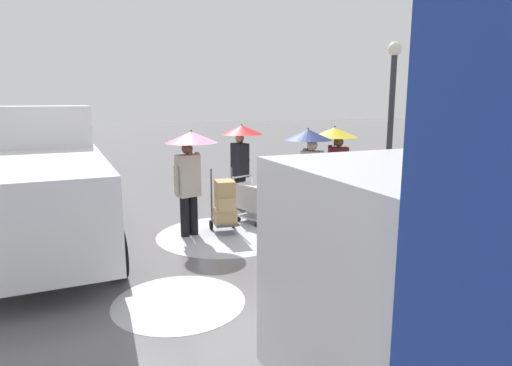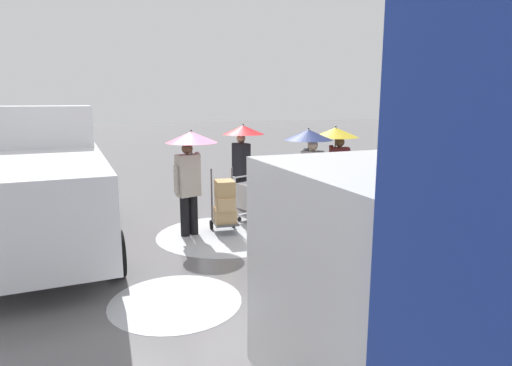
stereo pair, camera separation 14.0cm
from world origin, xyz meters
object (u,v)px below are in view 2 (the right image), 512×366
at_px(shopping_cart_vendor, 255,198).
at_px(pedestrian_black_side, 242,146).
at_px(hand_dolly_boxes, 225,203).
at_px(pedestrian_pink_side, 337,151).
at_px(pedestrian_white_side, 190,158).
at_px(pedestrian_far_side, 310,155).
at_px(cargo_van_parked_right, 47,186).
at_px(street_lamp, 392,118).

relative_size(shopping_cart_vendor, pedestrian_black_side, 0.49).
height_order(shopping_cart_vendor, hand_dolly_boxes, hand_dolly_boxes).
height_order(pedestrian_pink_side, pedestrian_white_side, same).
bearing_deg(pedestrian_pink_side, shopping_cart_vendor, -8.61).
bearing_deg(pedestrian_black_side, hand_dolly_boxes, 60.84).
bearing_deg(pedestrian_black_side, pedestrian_pink_side, 137.16).
xyz_separation_m(pedestrian_pink_side, pedestrian_white_side, (3.42, 0.09, 0.00)).
bearing_deg(pedestrian_far_side, hand_dolly_boxes, -6.53).
distance_m(cargo_van_parked_right, street_lamp, 6.79).
relative_size(pedestrian_black_side, street_lamp, 0.56).
relative_size(cargo_van_parked_right, street_lamp, 1.41).
height_order(cargo_van_parked_right, hand_dolly_boxes, cargo_van_parked_right).
distance_m(pedestrian_far_side, street_lamp, 1.81).
distance_m(shopping_cart_vendor, pedestrian_white_side, 1.87).
bearing_deg(hand_dolly_boxes, shopping_cart_vendor, -150.52).
height_order(hand_dolly_boxes, pedestrian_far_side, pedestrian_far_side).
bearing_deg(pedestrian_black_side, street_lamp, 128.31).
bearing_deg(pedestrian_white_side, cargo_van_parked_right, -2.68).
relative_size(cargo_van_parked_right, shopping_cart_vendor, 5.20).
height_order(cargo_van_parked_right, street_lamp, street_lamp).
height_order(pedestrian_white_side, pedestrian_far_side, same).
bearing_deg(shopping_cart_vendor, pedestrian_black_side, -96.87).
height_order(cargo_van_parked_right, pedestrian_far_side, cargo_van_parked_right).
relative_size(cargo_van_parked_right, hand_dolly_boxes, 4.13).
xyz_separation_m(pedestrian_black_side, street_lamp, (-2.24, 2.84, 0.79)).
distance_m(hand_dolly_boxes, pedestrian_white_side, 1.18).
distance_m(cargo_van_parked_right, pedestrian_far_side, 5.20).
xyz_separation_m(hand_dolly_boxes, pedestrian_far_side, (-1.85, 0.21, 0.95)).
bearing_deg(pedestrian_pink_side, pedestrian_white_side, 1.50).
bearing_deg(pedestrian_far_side, shopping_cart_vendor, -34.52).
bearing_deg(shopping_cart_vendor, cargo_van_parked_right, 3.47).
height_order(shopping_cart_vendor, pedestrian_far_side, pedestrian_far_side).
bearing_deg(hand_dolly_boxes, pedestrian_black_side, -119.16).
bearing_deg(pedestrian_pink_side, cargo_van_parked_right, -0.32).
bearing_deg(pedestrian_black_side, pedestrian_white_side, 45.22).
xyz_separation_m(hand_dolly_boxes, pedestrian_black_side, (-1.00, -1.80, 0.96)).
xyz_separation_m(hand_dolly_boxes, pedestrian_pink_side, (-2.74, -0.19, 0.96)).
xyz_separation_m(shopping_cart_vendor, pedestrian_white_side, (1.53, 0.38, 1.02)).
distance_m(hand_dolly_boxes, pedestrian_far_side, 2.09).
bearing_deg(hand_dolly_boxes, pedestrian_white_side, -8.45).
height_order(cargo_van_parked_right, pedestrian_pink_side, cargo_van_parked_right).
bearing_deg(street_lamp, pedestrian_pink_side, -67.59).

